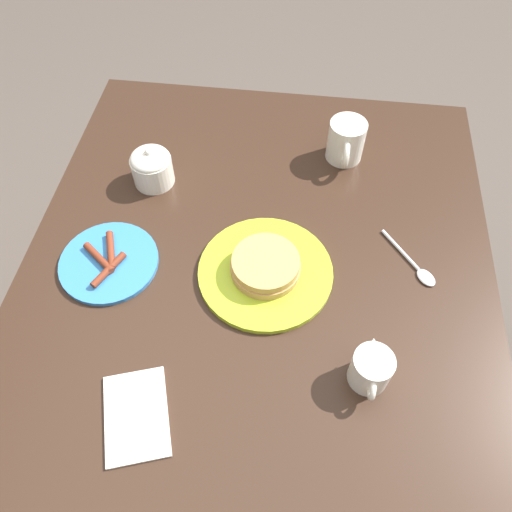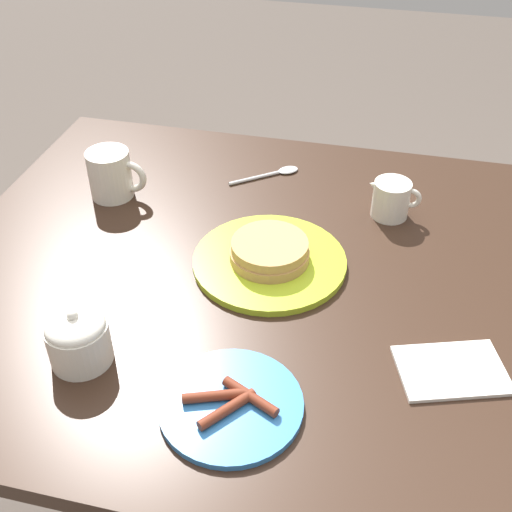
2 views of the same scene
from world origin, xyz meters
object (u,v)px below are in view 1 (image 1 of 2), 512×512
object	(u,v)px
sugar_bowl	(152,167)
spoon	(417,268)
creamer_pitcher	(371,369)
pancake_plate	(265,269)
coffee_mug	(346,141)
napkin	(136,415)
side_plate_bacon	(109,262)

from	to	relation	value
sugar_bowl	spoon	bearing A→B (deg)	73.61
creamer_pitcher	sugar_bowl	bearing A→B (deg)	-130.64
pancake_plate	coffee_mug	distance (m)	0.37
creamer_pitcher	napkin	xyz separation A→B (m)	(0.11, -0.37, -0.03)
pancake_plate	creamer_pitcher	bearing A→B (deg)	46.32
pancake_plate	sugar_bowl	bearing A→B (deg)	-128.28
coffee_mug	napkin	world-z (taller)	coffee_mug
side_plate_bacon	sugar_bowl	world-z (taller)	sugar_bowl
creamer_pitcher	sugar_bowl	size ratio (longest dim) A/B	1.09
side_plate_bacon	coffee_mug	world-z (taller)	coffee_mug
pancake_plate	creamer_pitcher	distance (m)	0.27
pancake_plate	coffee_mug	xyz separation A→B (m)	(-0.34, 0.14, 0.03)
coffee_mug	creamer_pitcher	distance (m)	0.53
coffee_mug	napkin	size ratio (longest dim) A/B	0.67
coffee_mug	creamer_pitcher	world-z (taller)	coffee_mug
side_plate_bacon	creamer_pitcher	world-z (taller)	creamer_pitcher
sugar_bowl	pancake_plate	bearing A→B (deg)	51.72
side_plate_bacon	coffee_mug	size ratio (longest dim) A/B	1.68
coffee_mug	pancake_plate	bearing A→B (deg)	-22.48
napkin	spoon	world-z (taller)	spoon
coffee_mug	spoon	world-z (taller)	coffee_mug
pancake_plate	spoon	distance (m)	0.29
side_plate_bacon	sugar_bowl	bearing A→B (deg)	171.20
pancake_plate	coffee_mug	size ratio (longest dim) A/B	2.26
coffee_mug	sugar_bowl	world-z (taller)	coffee_mug
creamer_pitcher	spoon	xyz separation A→B (m)	(-0.23, 0.10, -0.03)
coffee_mug	sugar_bowl	xyz separation A→B (m)	(0.13, -0.41, -0.01)
side_plate_bacon	creamer_pitcher	size ratio (longest dim) A/B	1.91
pancake_plate	coffee_mug	bearing A→B (deg)	157.52
napkin	side_plate_bacon	bearing A→B (deg)	-155.25
side_plate_bacon	napkin	bearing A→B (deg)	24.75
pancake_plate	sugar_bowl	distance (m)	0.35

